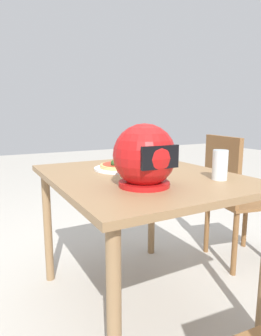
{
  "coord_description": "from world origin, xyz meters",
  "views": [
    {
      "loc": [
        0.73,
        1.24,
        1.03
      ],
      "look_at": [
        0.02,
        -0.08,
        0.76
      ],
      "focal_mm": 30.66,
      "sensor_mm": 36.0,
      "label": 1
    }
  ],
  "objects": [
    {
      "name": "ground_plane",
      "position": [
        0.0,
        0.0,
        0.0
      ],
      "size": [
        14.0,
        14.0,
        0.0
      ],
      "primitive_type": "plane",
      "color": "#B2ADA3"
    },
    {
      "name": "pizza",
      "position": [
        0.03,
        -0.16,
        0.76
      ],
      "size": [
        0.23,
        0.23,
        0.06
      ],
      "color": "tan",
      "rests_on": "pizza_plate"
    },
    {
      "name": "motorcycle_helmet",
      "position": [
        0.12,
        0.23,
        0.86
      ],
      "size": [
        0.26,
        0.26,
        0.26
      ],
      "color": "#B21414",
      "rests_on": "dining_table"
    },
    {
      "name": "dining_table",
      "position": [
        0.0,
        0.0,
        0.65
      ],
      "size": [
        0.88,
        1.08,
        0.74
      ],
      "color": "olive",
      "rests_on": "ground"
    },
    {
      "name": "pizza_plate",
      "position": [
        0.03,
        -0.16,
        0.74
      ],
      "size": [
        0.3,
        0.3,
        0.01
      ],
      "primitive_type": "cylinder",
      "color": "white",
      "rests_on": "dining_table"
    },
    {
      "name": "chair_side",
      "position": [
        -0.8,
        -0.11,
        0.51
      ],
      "size": [
        0.48,
        0.48,
        0.9
      ],
      "color": "brown",
      "rests_on": "ground"
    },
    {
      "name": "drinking_glass",
      "position": [
        -0.26,
        0.29,
        0.81
      ],
      "size": [
        0.07,
        0.07,
        0.14
      ],
      "primitive_type": "cylinder",
      "color": "silver",
      "rests_on": "dining_table"
    }
  ]
}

